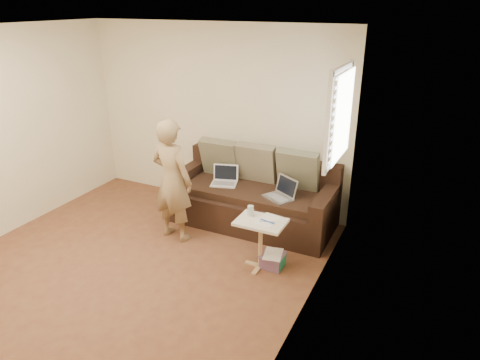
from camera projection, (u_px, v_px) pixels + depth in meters
The scene contains 17 objects.
floor at pixel (122, 275), 4.87m from camera, with size 4.50×4.50×0.00m, color brown.
ceiling at pixel (91, 31), 3.88m from camera, with size 4.50×4.50×0.00m, color white.
wall_back at pixel (216, 117), 6.24m from camera, with size 4.00×4.00×0.00m, color beige.
wall_right at pixel (297, 204), 3.57m from camera, with size 4.50×4.50×0.00m, color beige.
window_blinds at pixel (340, 116), 4.68m from camera, with size 0.12×0.88×1.08m, color white, non-canonical shape.
sofa at pixel (252, 195), 5.86m from camera, with size 2.20×0.95×0.85m, color black, non-canonical shape.
pillow_left at pixel (220, 158), 6.15m from camera, with size 0.55×0.14×0.55m, color #5D5C44, non-canonical shape.
pillow_mid at pixel (256, 163), 5.95m from camera, with size 0.55×0.14×0.55m, color #767354, non-canonical shape.
pillow_right at pixel (298, 170), 5.70m from camera, with size 0.55×0.14×0.55m, color #5D5C44, non-canonical shape.
laptop_silver at pixel (278, 198), 5.53m from camera, with size 0.37×0.26×0.24m, color #B7BABC, non-canonical shape.
laptop_white at pixel (224, 185), 5.94m from camera, with size 0.34×0.25×0.25m, color white, non-canonical shape.
person at pixel (172, 181), 5.38m from camera, with size 0.57×0.39×1.57m, color olive.
side_table at pixel (260, 244), 4.92m from camera, with size 0.54×0.38×0.60m, color silver, non-canonical shape.
drinking_glass at pixel (250, 211), 4.90m from camera, with size 0.07×0.07×0.12m, color silver, non-canonical shape.
scissors at pixel (267, 221), 4.77m from camera, with size 0.18×0.10×0.02m, color silver, non-canonical shape.
paper_on_table at pixel (268, 220), 4.82m from camera, with size 0.21×0.30×0.00m, color white, non-canonical shape.
striped_box at pixel (273, 260), 5.01m from camera, with size 0.26×0.26×0.16m, color #B71B76, non-canonical shape.
Camera 1 is at (2.97, -3.11, 2.85)m, focal length 32.56 mm.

